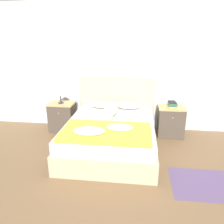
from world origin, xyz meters
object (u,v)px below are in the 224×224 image
object	(u,v)px
nightstand_left	(62,117)
table_lamp	(60,92)
pillow_right	(129,105)
bed	(111,135)
book_stack	(172,104)
pillow_left	(102,104)
nightstand_right	(171,121)
dog	(111,110)

from	to	relation	value
nightstand_left	table_lamp	size ratio (longest dim) A/B	2.04
pillow_right	bed	bearing A→B (deg)	-109.90
nightstand_left	book_stack	world-z (taller)	book_stack
pillow_left	table_lamp	distance (m)	0.88
book_stack	table_lamp	world-z (taller)	table_lamp
nightstand_right	table_lamp	size ratio (longest dim) A/B	2.04
pillow_left	dog	world-z (taller)	dog
bed	dog	xyz separation A→B (m)	(-0.03, 0.27, 0.37)
pillow_left	book_stack	distance (m)	1.38
book_stack	nightstand_left	bearing A→B (deg)	-179.75
nightstand_right	dog	bearing A→B (deg)	-159.87
bed	nightstand_left	bearing A→B (deg)	147.99
pillow_right	table_lamp	size ratio (longest dim) A/B	1.69
pillow_left	nightstand_left	bearing A→B (deg)	-177.01
pillow_right	dog	bearing A→B (deg)	-123.05
pillow_right	pillow_left	bearing A→B (deg)	180.00
nightstand_right	pillow_left	size ratio (longest dim) A/B	1.21
dog	pillow_left	bearing A→B (deg)	116.66
pillow_left	dog	distance (m)	0.52
table_lamp	bed	bearing A→B (deg)	-31.24
nightstand_left	pillow_right	size ratio (longest dim) A/B	1.21
bed	pillow_right	distance (m)	0.85
nightstand_right	book_stack	bearing A→B (deg)	77.23
nightstand_left	nightstand_right	xyz separation A→B (m)	(2.22, 0.00, 0.00)
book_stack	dog	bearing A→B (deg)	-159.48
nightstand_left	dog	size ratio (longest dim) A/B	0.80
pillow_left	book_stack	world-z (taller)	book_stack
nightstand_left	table_lamp	distance (m)	0.53
nightstand_right	table_lamp	bearing A→B (deg)	-179.47
table_lamp	pillow_left	bearing A→B (deg)	4.40
pillow_left	pillow_right	xyz separation A→B (m)	(0.53, 0.00, 0.00)
bed	pillow_right	world-z (taller)	pillow_right
table_lamp	nightstand_left	bearing A→B (deg)	90.00
bed	pillow_right	bearing A→B (deg)	70.10
pillow_left	table_lamp	size ratio (longest dim) A/B	1.69
dog	table_lamp	xyz separation A→B (m)	(-1.07, 0.40, 0.20)
bed	nightstand_right	distance (m)	1.31
book_stack	nightstand_right	bearing A→B (deg)	-102.77
dog	table_lamp	world-z (taller)	table_lamp
bed	nightstand_left	world-z (taller)	nightstand_left
nightstand_left	bed	bearing A→B (deg)	-32.01
bed	pillow_left	xyz separation A→B (m)	(-0.27, 0.74, 0.33)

